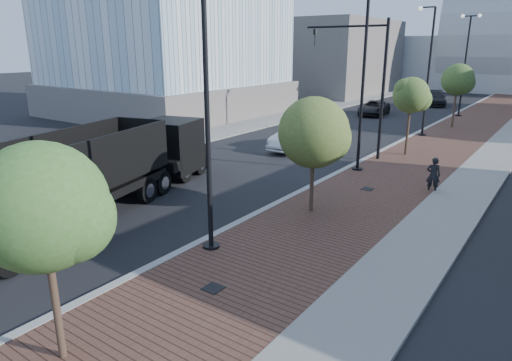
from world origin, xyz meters
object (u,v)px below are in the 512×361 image
Objects in this scene: dark_car_mid at (374,108)px; pedestrian at (433,175)px; dump_truck at (132,165)px; white_sedan at (298,136)px.

pedestrian is at bearing -71.04° from dark_car_mid.
dump_truck is 2.65× the size of white_sedan.
pedestrian is (10.80, 8.32, -0.60)m from dump_truck.
pedestrian is at bearing -26.33° from white_sedan.
white_sedan reaches higher than pedestrian.
pedestrian is (11.36, -21.95, 0.14)m from dark_car_mid.
dark_car_mid is (-1.65, 17.58, -0.14)m from white_sedan.
dump_truck is 12.75m from white_sedan.
white_sedan is 17.66m from dark_car_mid.
dump_truck is at bearing -97.02° from white_sedan.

